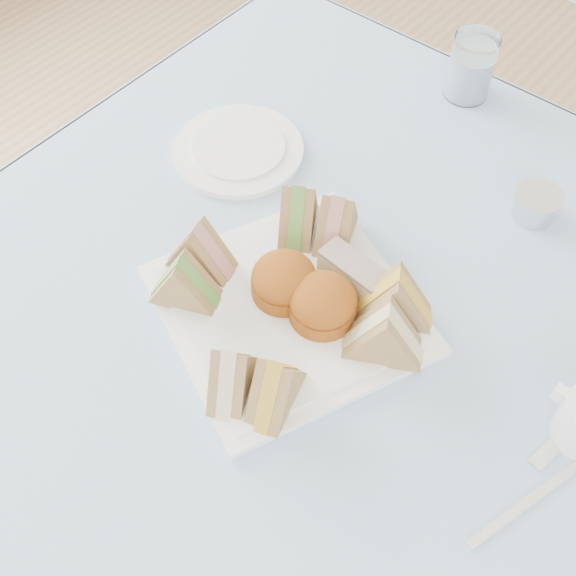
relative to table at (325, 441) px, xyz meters
The scene contains 19 objects.
floor 0.37m from the table, ahead, with size 4.00×4.00×0.00m, color #9E7751.
table is the anchor object (origin of this frame).
tablecloth 0.37m from the table, ahead, with size 1.02×1.02×0.01m, color #94AED2.
serving_plate 0.39m from the table, 139.84° to the right, with size 0.28×0.28×0.01m, color white.
sandwich_fl_a 0.46m from the table, 160.17° to the right, with size 0.09×0.04×0.08m, color #997E49, non-canonical shape.
sandwich_fl_b 0.46m from the table, 144.35° to the right, with size 0.08×0.04×0.07m, color #997E49, non-canonical shape.
sandwich_fr_a 0.45m from the table, 81.54° to the right, with size 0.09×0.04×0.08m, color #997E49, non-canonical shape.
sandwich_fr_b 0.45m from the table, 99.00° to the right, with size 0.08×0.04×0.07m, color #997E49, non-canonical shape.
sandwich_bl_a 0.45m from the table, 151.02° to the left, with size 0.09×0.04×0.08m, color #997E49, non-canonical shape.
sandwich_bl_b 0.44m from the table, 129.64° to the left, with size 0.09×0.04×0.08m, color #997E49, non-canonical shape.
sandwich_br_a 0.44m from the table, 13.69° to the right, with size 0.09×0.04×0.08m, color #997E49, non-canonical shape.
sandwich_br_b 0.43m from the table, 26.86° to the left, with size 0.09×0.04×0.08m, color #997E49, non-canonical shape.
scone_left 0.42m from the table, 156.96° to the right, with size 0.08×0.08×0.05m, color #A04718.
scone_right 0.42m from the table, 106.74° to the right, with size 0.08×0.08×0.05m, color #A04718.
pastry_slice 0.41m from the table, 102.66° to the left, with size 0.09×0.03×0.04m, color tan.
side_plate 0.49m from the table, 155.08° to the left, with size 0.19×0.19×0.01m, color white.
water_glass 0.62m from the table, 101.95° to the left, with size 0.07×0.07×0.10m, color white.
tea_strainer 0.50m from the table, 69.88° to the left, with size 0.06×0.06×0.04m, color silver.
fork 0.48m from the table, 11.81° to the right, with size 0.01×0.17×0.00m, color silver.
Camera 1 is at (0.26, -0.41, 1.47)m, focal length 45.00 mm.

